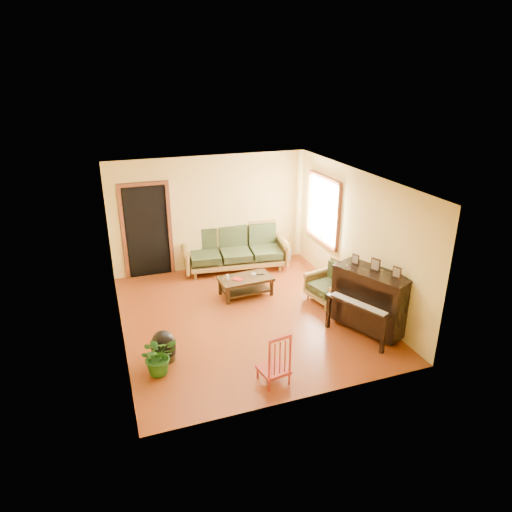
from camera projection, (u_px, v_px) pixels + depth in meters
name	position (u px, v px, depth m)	size (l,w,h in m)	color
floor	(246.00, 315.00, 8.62)	(5.00, 5.00, 0.00)	#63250D
doorway	(147.00, 232.00, 9.95)	(1.08, 0.16, 2.05)	black
window	(323.00, 210.00, 9.87)	(0.12, 1.36, 1.46)	white
sofa	(235.00, 249.00, 10.46)	(2.35, 0.98, 1.01)	olive
coffee_table	(246.00, 286.00, 9.34)	(1.07, 0.59, 0.39)	black
armchair	(328.00, 283.00, 9.00)	(0.76, 0.80, 0.80)	olive
piano	(370.00, 302.00, 7.91)	(0.77, 1.30, 1.15)	black
footstool	(164.00, 349.00, 7.25)	(0.39, 0.39, 0.38)	black
red_chair	(274.00, 357.00, 6.63)	(0.40, 0.44, 0.86)	maroon
leaning_frame	(279.00, 248.00, 11.05)	(0.46, 0.10, 0.62)	gold
ceramic_crock	(287.00, 255.00, 11.11)	(0.20, 0.20, 0.26)	#35539F
potted_plant	(159.00, 355.00, 6.87)	(0.56, 0.49, 0.62)	#1D5117
book	(236.00, 280.00, 9.12)	(0.15, 0.20, 0.02)	#9F1C15
candle	(228.00, 277.00, 9.16)	(0.06, 0.06, 0.11)	white
glass_jar	(254.00, 275.00, 9.31)	(0.09, 0.09, 0.06)	silver
remote	(260.00, 274.00, 9.40)	(0.16, 0.04, 0.02)	black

